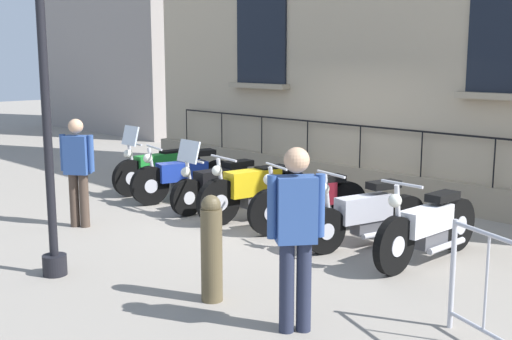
% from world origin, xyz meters
% --- Properties ---
extents(ground_plane, '(60.00, 60.00, 0.00)m').
position_xyz_m(ground_plane, '(0.00, 0.00, 0.00)').
color(ground_plane, gray).
extents(building_facade, '(0.82, 12.16, 6.90)m').
position_xyz_m(building_facade, '(-2.62, -0.00, 3.37)').
color(building_facade, tan).
rests_on(building_facade, ground_plane).
extents(motorcycle_green, '(1.99, 0.55, 1.29)m').
position_xyz_m(motorcycle_green, '(0.25, -2.85, 0.44)').
color(motorcycle_green, black).
rests_on(motorcycle_green, ground_plane).
extents(motorcycle_blue, '(1.97, 0.83, 1.01)m').
position_xyz_m(motorcycle_blue, '(0.39, -1.88, 0.43)').
color(motorcycle_blue, black).
rests_on(motorcycle_blue, ground_plane).
extents(motorcycle_black, '(2.06, 0.62, 1.22)m').
position_xyz_m(motorcycle_black, '(0.35, -0.93, 0.43)').
color(motorcycle_black, black).
rests_on(motorcycle_black, ground_plane).
extents(motorcycle_yellow, '(2.08, 0.75, 1.04)m').
position_xyz_m(motorcycle_yellow, '(0.40, -0.08, 0.46)').
color(motorcycle_yellow, black).
rests_on(motorcycle_yellow, ground_plane).
extents(motorcycle_maroon, '(1.91, 0.84, 1.01)m').
position_xyz_m(motorcycle_maroon, '(0.31, 0.96, 0.43)').
color(motorcycle_maroon, black).
rests_on(motorcycle_maroon, ground_plane).
extents(motorcycle_silver, '(2.03, 0.73, 1.06)m').
position_xyz_m(motorcycle_silver, '(0.34, 2.00, 0.40)').
color(motorcycle_silver, black).
rests_on(motorcycle_silver, ground_plane).
extents(motorcycle_white, '(2.11, 0.56, 1.09)m').
position_xyz_m(motorcycle_white, '(0.38, 2.97, 0.44)').
color(motorcycle_white, black).
rests_on(motorcycle_white, ground_plane).
extents(lamppost, '(0.35, 0.35, 3.84)m').
position_xyz_m(lamppost, '(3.93, 0.18, 2.32)').
color(lamppost, black).
rests_on(lamppost, ground_plane).
extents(bollard, '(0.23, 0.23, 1.13)m').
position_xyz_m(bollard, '(3.13, 2.07, 0.57)').
color(bollard, brown).
rests_on(bollard, ground_plane).
extents(pedestrian_standing, '(0.39, 0.45, 1.63)m').
position_xyz_m(pedestrian_standing, '(2.62, -1.58, 0.92)').
color(pedestrian_standing, '#47382D').
rests_on(pedestrian_standing, ground_plane).
extents(pedestrian_walking, '(0.45, 0.39, 1.73)m').
position_xyz_m(pedestrian_walking, '(3.07, 3.19, 0.98)').
color(pedestrian_walking, '#23283D').
rests_on(pedestrian_walking, ground_plane).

